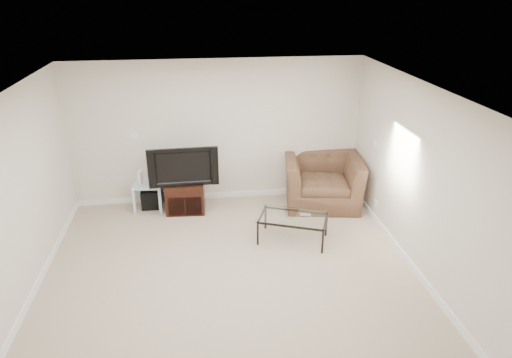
{
  "coord_description": "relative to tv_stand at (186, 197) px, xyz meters",
  "views": [
    {
      "loc": [
        -0.34,
        -5.05,
        3.64
      ],
      "look_at": [
        0.5,
        1.2,
        0.9
      ],
      "focal_mm": 32.0,
      "sensor_mm": 36.0,
      "label": 1
    }
  ],
  "objects": [
    {
      "name": "tv_stand",
      "position": [
        0.0,
        0.0,
        0.0
      ],
      "size": [
        0.67,
        0.48,
        0.53
      ],
      "primitive_type": null,
      "rotation": [
        0.0,
        0.0,
        -0.06
      ],
      "color": "black",
      "rests_on": "floor"
    },
    {
      "name": "ceiling",
      "position": [
        0.6,
        -2.05,
        2.23
      ],
      "size": [
        5.0,
        5.0,
        0.0
      ],
      "primitive_type": "plane",
      "color": "white",
      "rests_on": "ground"
    },
    {
      "name": "wall_left",
      "position": [
        -1.9,
        -2.05,
        0.98
      ],
      "size": [
        0.02,
        5.0,
        2.5
      ],
      "primitive_type": "cube",
      "color": "silver",
      "rests_on": "ground"
    },
    {
      "name": "coffee_table",
      "position": [
        1.62,
        -1.2,
        -0.06
      ],
      "size": [
        1.18,
        0.93,
        0.41
      ],
      "primitive_type": null,
      "rotation": [
        0.0,
        0.0,
        -0.38
      ],
      "color": "black",
      "rests_on": "floor"
    },
    {
      "name": "remote",
      "position": [
        1.8,
        -1.18,
        0.15
      ],
      "size": [
        0.17,
        0.08,
        0.02
      ],
      "primitive_type": "cube",
      "rotation": [
        0.0,
        0.0,
        -0.24
      ],
      "color": "#B2B2B7",
      "rests_on": "coffee_table"
    },
    {
      "name": "wall_back",
      "position": [
        0.6,
        0.45,
        0.98
      ],
      "size": [
        5.0,
        0.02,
        2.5
      ],
      "primitive_type": "cube",
      "color": "silver",
      "rests_on": "ground"
    },
    {
      "name": "subwoofer",
      "position": [
        -0.59,
        0.25,
        -0.1
      ],
      "size": [
        0.34,
        0.34,
        0.33
      ],
      "primitive_type": "cube",
      "rotation": [
        0.0,
        0.0,
        -0.02
      ],
      "color": "black",
      "rests_on": "floor"
    },
    {
      "name": "wall_right",
      "position": [
        3.1,
        -2.05,
        0.98
      ],
      "size": [
        0.02,
        5.0,
        2.5
      ],
      "primitive_type": "cube",
      "color": "silver",
      "rests_on": "ground"
    },
    {
      "name": "dvd_player",
      "position": [
        -0.0,
        -0.04,
        0.18
      ],
      "size": [
        0.38,
        0.27,
        0.05
      ],
      "primitive_type": "cube",
      "rotation": [
        0.0,
        0.0,
        -0.06
      ],
      "color": "black",
      "rests_on": "tv_stand"
    },
    {
      "name": "plate_right_outlet",
      "position": [
        3.09,
        -0.75,
        0.03
      ],
      "size": [
        0.02,
        0.08,
        0.12
      ],
      "primitive_type": "cube",
      "color": "white",
      "rests_on": "wall_right"
    },
    {
      "name": "television",
      "position": [
        -0.0,
        -0.03,
        0.6
      ],
      "size": [
        1.07,
        0.24,
        0.66
      ],
      "primitive_type": "imported",
      "rotation": [
        0.0,
        0.0,
        0.03
      ],
      "color": "black",
      "rests_on": "tv_stand"
    },
    {
      "name": "plate_back",
      "position": [
        -0.8,
        0.44,
        0.98
      ],
      "size": [
        0.12,
        0.02,
        0.12
      ],
      "primitive_type": "cube",
      "color": "white",
      "rests_on": "wall_back"
    },
    {
      "name": "plate_right_switch",
      "position": [
        3.09,
        -0.45,
        0.98
      ],
      "size": [
        0.02,
        0.09,
        0.13
      ],
      "primitive_type": "cube",
      "color": "white",
      "rests_on": "wall_right"
    },
    {
      "name": "game_case",
      "position": [
        -0.57,
        0.2,
        0.29
      ],
      "size": [
        0.08,
        0.14,
        0.19
      ],
      "primitive_type": "cube",
      "rotation": [
        0.0,
        0.0,
        -0.24
      ],
      "color": "#CC4C4C",
      "rests_on": "side_table"
    },
    {
      "name": "side_table",
      "position": [
        -0.62,
        0.23,
        -0.03
      ],
      "size": [
        0.54,
        0.54,
        0.47
      ],
      "primitive_type": null,
      "rotation": [
        0.0,
        0.0,
        -0.1
      ],
      "color": "#A2BBC9",
      "rests_on": "floor"
    },
    {
      "name": "floor",
      "position": [
        0.6,
        -2.05,
        -0.27
      ],
      "size": [
        5.0,
        5.0,
        0.0
      ],
      "primitive_type": "plane",
      "color": "tan",
      "rests_on": "ground"
    },
    {
      "name": "game_console",
      "position": [
        -0.74,
        0.22,
        0.31
      ],
      "size": [
        0.08,
        0.16,
        0.21
      ],
      "primitive_type": "cube",
      "rotation": [
        0.0,
        0.0,
        -0.22
      ],
      "color": "white",
      "rests_on": "side_table"
    },
    {
      "name": "recliner",
      "position": [
        2.39,
        0.0,
        0.31
      ],
      "size": [
        1.43,
        1.06,
        1.15
      ],
      "primitive_type": "imported",
      "rotation": [
        0.0,
        0.0,
        -0.16
      ],
      "color": "brown",
      "rests_on": "floor"
    }
  ]
}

